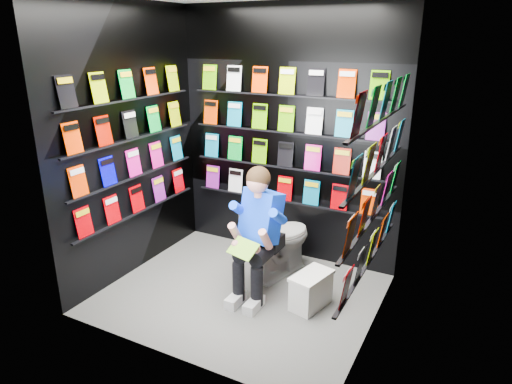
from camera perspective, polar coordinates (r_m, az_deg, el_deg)
The scene contains 13 objects.
floor at distance 4.36m, azimuth -1.93°, elevation -12.59°, with size 2.40×2.40×0.00m, color #585856.
wall_back at distance 4.71m, azimuth 3.90°, elevation 6.92°, with size 2.40×0.04×2.60m, color black.
wall_front at distance 3.05m, azimuth -11.44°, elevation -0.15°, with size 2.40×0.04×2.60m, color black.
wall_left at distance 4.54m, azimuth -15.51°, elevation 5.81°, with size 0.04×2.00×2.60m, color black.
wall_right at distance 3.43m, azimuth 15.58°, elevation 1.67°, with size 0.04×2.00×2.60m, color black.
comics_back at distance 4.68m, azimuth 3.75°, elevation 6.91°, with size 2.10×0.06×1.37m, color #C60007, non-canonical shape.
comics_left at distance 4.52m, azimuth -15.24°, elevation 5.84°, with size 0.06×1.70×1.37m, color #C60007, non-canonical shape.
comics_right at distance 3.44m, azimuth 15.10°, elevation 1.82°, with size 0.06×1.70×1.37m, color #C60007, non-canonical shape.
toilet at distance 4.55m, azimuth 2.89°, elevation -5.89°, with size 0.42×0.75×0.73m, color silver.
longbox at distance 4.14m, azimuth 6.89°, elevation -12.26°, with size 0.21×0.39×0.29m, color white.
longbox_lid at distance 4.06m, azimuth 6.98°, elevation -10.33°, with size 0.23×0.40×0.03m, color white.
reader at distance 4.09m, azimuth 0.74°, elevation -3.12°, with size 0.48×0.70×1.29m, color #0839EE, non-canonical shape.
held_comic at distance 3.87m, azimuth -1.62°, elevation -7.06°, with size 0.26×0.01×0.18m, color green.
Camera 1 is at (1.84, -3.23, 2.28)m, focal length 32.00 mm.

